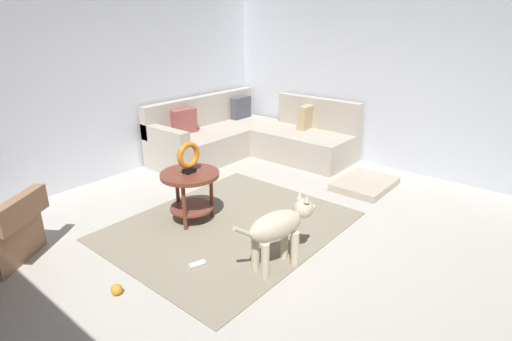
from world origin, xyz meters
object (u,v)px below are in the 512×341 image
at_px(sectional_couch, 249,138).
at_px(side_table, 190,184).
at_px(torus_sculpture, 189,157).
at_px(dog_bed_mat, 365,184).
at_px(dog_toy_rope, 197,264).
at_px(dog_toy_ball, 117,290).
at_px(dog, 280,227).

height_order(sectional_couch, side_table, sectional_couch).
height_order(torus_sculpture, dog_bed_mat, torus_sculpture).
relative_size(torus_sculpture, dog_toy_rope, 2.31).
xyz_separation_m(dog_toy_ball, dog_toy_rope, (0.65, -0.20, -0.02)).
height_order(torus_sculpture, dog_toy_rope, torus_sculpture).
relative_size(dog_bed_mat, dog_toy_rope, 5.68).
bearing_deg(dog_bed_mat, sectional_couch, 89.64).
bearing_deg(dog_toy_ball, dog_toy_rope, -17.41).
bearing_deg(dog_bed_mat, dog, -174.86).
bearing_deg(torus_sculpture, dog_toy_rope, -129.34).
relative_size(side_table, dog_toy_ball, 6.75).
distance_m(sectional_couch, dog_bed_mat, 1.95).
distance_m(side_table, dog_toy_ball, 1.34).
xyz_separation_m(sectional_couch, dog, (-2.09, -2.12, 0.09)).
bearing_deg(dog_toy_rope, dog_bed_mat, -7.73).
xyz_separation_m(torus_sculpture, dog, (-0.09, -1.20, -0.33)).
height_order(side_table, dog_bed_mat, side_table).
relative_size(torus_sculpture, dog_bed_mat, 0.41).
relative_size(side_table, dog_toy_rope, 4.26).
distance_m(sectional_couch, dog_toy_rope, 3.02).
relative_size(side_table, dog, 0.72).
height_order(dog_bed_mat, dog_toy_ball, dog_bed_mat).
bearing_deg(dog_toy_ball, side_table, 21.33).
bearing_deg(dog_bed_mat, side_table, 152.98).
xyz_separation_m(dog, dog_toy_rope, (-0.46, 0.53, -0.35)).
height_order(sectional_couch, dog_toy_rope, sectional_couch).
height_order(side_table, dog_toy_rope, side_table).
relative_size(dog, dog_toy_ball, 9.34).
height_order(dog_bed_mat, dog_toy_rope, dog_bed_mat).
distance_m(side_table, dog_toy_rope, 0.95).
bearing_deg(dog_toy_ball, dog, -33.46).
bearing_deg(torus_sculpture, sectional_couch, 24.72).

